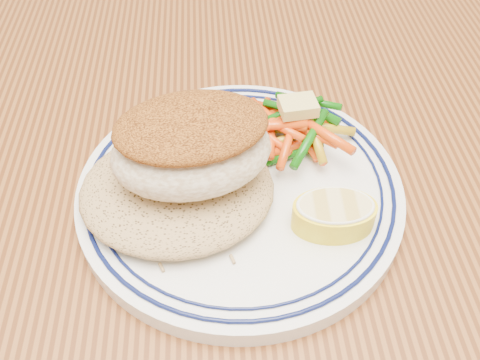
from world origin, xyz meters
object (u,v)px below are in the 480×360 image
fish_fillet (191,145)px  lemon_wedge (334,214)px  plate (240,189)px  dining_table (251,234)px  rice_pilaf (177,186)px  vegetable_pile (291,126)px

fish_fillet → lemon_wedge: fish_fillet is taller
plate → dining_table: bearing=71.0°
lemon_wedge → dining_table: bearing=121.5°
rice_pilaf → fish_fillet: bearing=18.5°
dining_table → fish_fillet: size_ratio=12.30×
rice_pilaf → fish_fillet: fish_fillet is taller
plate → lemon_wedge: size_ratio=4.13×
dining_table → rice_pilaf: bearing=-140.9°
rice_pilaf → dining_table: bearing=39.1°
fish_fillet → vegetable_pile: size_ratio=1.21×
dining_table → lemon_wedge: lemon_wedge is taller
dining_table → rice_pilaf: 0.15m
fish_fillet → vegetable_pile: bearing=35.2°
plate → fish_fillet: size_ratio=2.01×
dining_table → fish_fillet: 0.17m
rice_pilaf → vegetable_pile: size_ratio=1.40×
dining_table → plate: size_ratio=6.11×
rice_pilaf → fish_fillet: size_ratio=1.16×
vegetable_pile → rice_pilaf: bearing=-146.9°
rice_pilaf → lemon_wedge: size_ratio=2.37×
fish_fillet → plate: bearing=11.2°
fish_fillet → lemon_wedge: bearing=-20.9°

